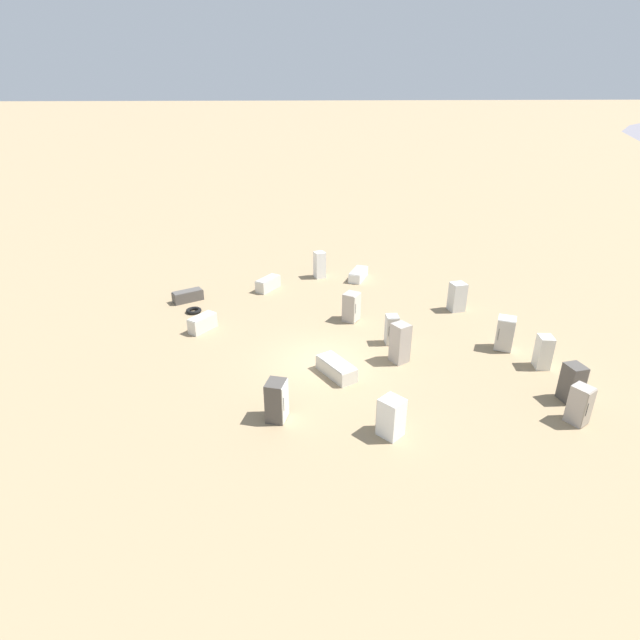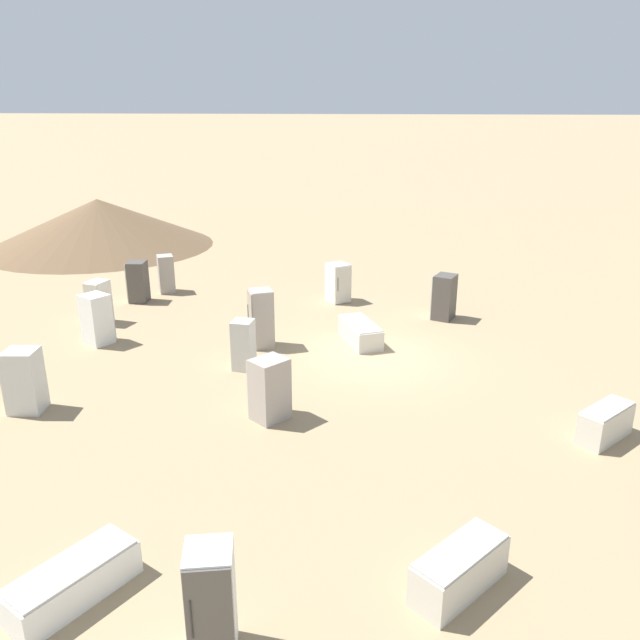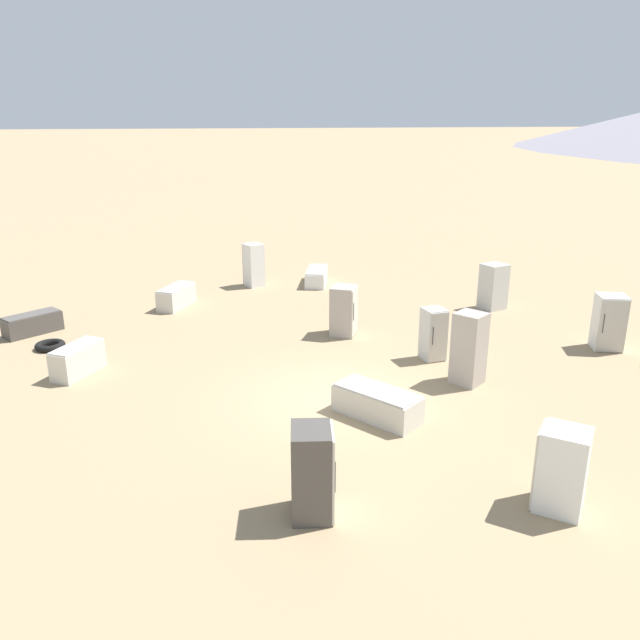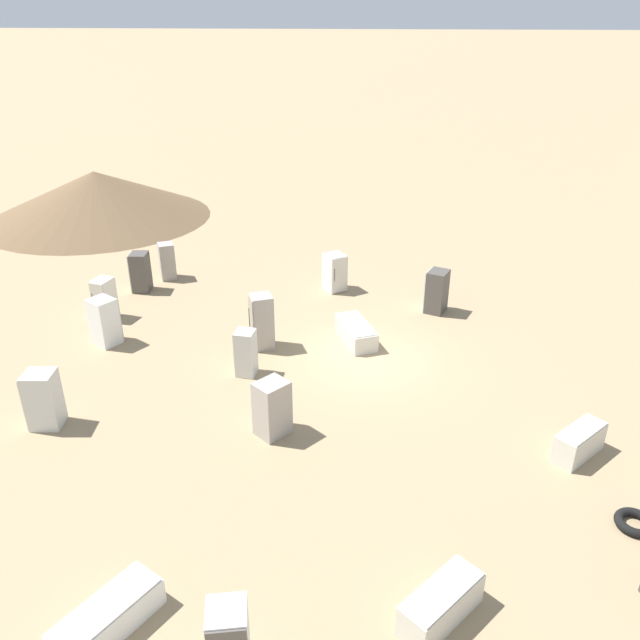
% 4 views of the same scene
% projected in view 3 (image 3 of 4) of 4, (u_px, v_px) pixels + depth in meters
% --- Properties ---
extents(ground_plane, '(1000.00, 1000.00, 0.00)m').
position_uv_depth(ground_plane, '(337.00, 399.00, 14.51)').
color(ground_plane, '#9E8460').
extents(discarded_fridge_0, '(1.03, 1.04, 1.50)m').
position_uv_depth(discarded_fridge_0, '(344.00, 311.00, 18.69)').
color(discarded_fridge_0, '#A89E93').
rests_on(discarded_fridge_0, ground_plane).
extents(discarded_fridge_1, '(1.03, 1.04, 1.45)m').
position_uv_depth(discarded_fridge_1, '(561.00, 470.00, 10.24)').
color(discarded_fridge_1, white).
rests_on(discarded_fridge_1, ground_plane).
extents(discarded_fridge_2, '(0.90, 0.96, 1.55)m').
position_uv_depth(discarded_fridge_2, '(312.00, 472.00, 10.06)').
color(discarded_fridge_2, '#4C4742').
rests_on(discarded_fridge_2, ground_plane).
extents(discarded_fridge_3, '(0.58, 0.64, 1.42)m').
position_uv_depth(discarded_fridge_3, '(433.00, 334.00, 16.78)').
color(discarded_fridge_3, silver).
rests_on(discarded_fridge_3, ground_plane).
extents(discarded_fridge_5, '(1.55, 1.75, 0.73)m').
position_uv_depth(discarded_fridge_5, '(176.00, 297.00, 21.64)').
color(discarded_fridge_5, beige).
rests_on(discarded_fridge_5, ground_plane).
extents(discarded_fridge_6, '(1.40, 1.49, 0.78)m').
position_uv_depth(discarded_fridge_6, '(78.00, 360.00, 15.86)').
color(discarded_fridge_6, beige).
rests_on(discarded_fridge_6, ground_plane).
extents(discarded_fridge_7, '(0.91, 0.90, 1.80)m').
position_uv_depth(discarded_fridge_7, '(469.00, 348.00, 15.18)').
color(discarded_fridge_7, '#A89E93').
rests_on(discarded_fridge_7, ground_plane).
extents(discarded_fridge_9, '(0.77, 0.81, 1.67)m').
position_uv_depth(discarded_fridge_9, '(254.00, 265.00, 24.21)').
color(discarded_fridge_9, white).
rests_on(discarded_fridge_9, ground_plane).
extents(discarded_fridge_11, '(1.01, 1.00, 1.57)m').
position_uv_depth(discarded_fridge_11, '(609.00, 322.00, 17.51)').
color(discarded_fridge_11, white).
rests_on(discarded_fridge_11, ground_plane).
extents(discarded_fridge_12, '(0.89, 0.81, 1.56)m').
position_uv_depth(discarded_fridge_12, '(493.00, 286.00, 21.30)').
color(discarded_fridge_12, silver).
rests_on(discarded_fridge_12, ground_plane).
extents(discarded_fridge_13, '(1.76, 1.32, 0.62)m').
position_uv_depth(discarded_fridge_13, '(33.00, 324.00, 18.91)').
color(discarded_fridge_13, '#4C4742').
rests_on(discarded_fridge_13, ground_plane).
extents(discarded_fridge_14, '(1.60, 2.09, 0.65)m').
position_uv_depth(discarded_fridge_14, '(377.00, 403.00, 13.55)').
color(discarded_fridge_14, beige).
rests_on(discarded_fridge_14, ground_plane).
extents(discarded_fridge_15, '(1.52, 2.07, 0.60)m').
position_uv_depth(discarded_fridge_15, '(316.00, 276.00, 24.70)').
color(discarded_fridge_15, white).
rests_on(discarded_fridge_15, ground_plane).
extents(scrap_tire, '(0.83, 0.83, 0.19)m').
position_uv_depth(scrap_tire, '(50.00, 345.00, 17.71)').
color(scrap_tire, black).
rests_on(scrap_tire, ground_plane).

